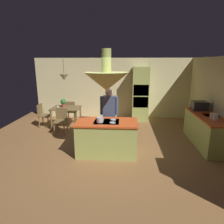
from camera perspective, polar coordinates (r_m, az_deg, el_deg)
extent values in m
plane|color=olive|center=(5.62, -1.30, -10.93)|extent=(8.16, 8.16, 0.00)
cube|color=beige|center=(8.60, 0.63, 6.84)|extent=(6.80, 0.10, 2.55)
cube|color=#A8B259|center=(5.27, -1.51, -7.63)|extent=(1.54, 0.82, 0.86)
cube|color=#D14C1E|center=(5.12, -1.55, -2.95)|extent=(1.60, 0.88, 0.04)
cube|color=black|center=(5.11, -1.55, -2.79)|extent=(0.64, 0.52, 0.01)
cylinder|color=#B2B2B7|center=(5.00, -3.51, -3.02)|extent=(0.15, 0.15, 0.02)
cylinder|color=#B2B2B7|center=(4.97, 0.16, -3.10)|extent=(0.15, 0.15, 0.02)
cylinder|color=#B2B2B7|center=(5.25, -3.16, -2.17)|extent=(0.15, 0.15, 0.02)
cylinder|color=#B2B2B7|center=(5.22, 0.33, -2.24)|extent=(0.15, 0.15, 0.02)
cube|color=#A8B259|center=(6.46, 25.28, -4.85)|extent=(0.62, 2.09, 0.86)
cube|color=#D14C1E|center=(6.33, 25.71, -0.99)|extent=(0.66, 2.13, 0.04)
cube|color=#B2B2B7|center=(6.41, 26.93, -1.52)|extent=(0.48, 0.36, 0.16)
cube|color=#A8B259|center=(8.24, 8.17, 5.11)|extent=(0.66, 0.62, 2.19)
cube|color=black|center=(7.93, 8.37, 6.23)|extent=(0.60, 0.04, 0.44)
cube|color=black|center=(8.01, 8.25, 2.83)|extent=(0.60, 0.04, 0.44)
cube|color=brown|center=(7.47, -13.16, 1.14)|extent=(1.03, 0.82, 0.04)
cylinder|color=brown|center=(7.40, -17.13, -2.32)|extent=(0.06, 0.06, 0.72)
cylinder|color=brown|center=(7.13, -10.27, -2.52)|extent=(0.06, 0.06, 0.72)
cylinder|color=brown|center=(8.03, -15.41, -0.90)|extent=(0.06, 0.06, 0.72)
cylinder|color=brown|center=(7.78, -9.06, -1.03)|extent=(0.06, 0.06, 0.72)
cylinder|color=tan|center=(5.94, -1.67, -5.24)|extent=(0.14, 0.14, 0.82)
cylinder|color=tan|center=(5.93, 0.07, -5.28)|extent=(0.14, 0.14, 0.82)
cube|color=#3F4C66|center=(5.73, -0.83, 1.56)|extent=(0.36, 0.22, 0.63)
cylinder|color=#3F4C66|center=(5.75, -3.02, 1.90)|extent=(0.09, 0.09, 0.54)
cylinder|color=#3F4C66|center=(5.71, 1.37, 1.84)|extent=(0.09, 0.09, 0.54)
sphere|color=tan|center=(5.65, -0.84, 5.66)|extent=(0.22, 0.22, 0.22)
cone|color=#A8B259|center=(4.91, -1.63, 8.78)|extent=(1.10, 1.10, 0.45)
cylinder|color=#A8B259|center=(4.88, -1.67, 14.63)|extent=(0.24, 0.24, 0.55)
cone|color=beige|center=(7.31, -13.66, 9.72)|extent=(0.32, 0.32, 0.22)
cylinder|color=black|center=(7.29, -13.86, 12.93)|extent=(0.01, 0.01, 0.60)
cube|color=brown|center=(6.90, -14.68, -2.64)|extent=(0.40, 0.40, 0.04)
cube|color=brown|center=(7.00, -14.34, -0.49)|extent=(0.40, 0.04, 0.42)
cylinder|color=brown|center=(6.87, -16.35, -4.81)|extent=(0.04, 0.04, 0.43)
cylinder|color=brown|center=(6.76, -13.63, -4.93)|extent=(0.04, 0.04, 0.43)
cylinder|color=brown|center=(7.17, -15.44, -3.93)|extent=(0.04, 0.04, 0.43)
cylinder|color=brown|center=(7.07, -12.83, -4.03)|extent=(0.04, 0.04, 0.43)
cube|color=brown|center=(8.21, -11.64, 0.24)|extent=(0.40, 0.40, 0.04)
cube|color=brown|center=(7.99, -12.05, 1.45)|extent=(0.40, 0.04, 0.42)
cylinder|color=brown|center=(8.38, -10.14, -0.99)|extent=(0.04, 0.04, 0.43)
cylinder|color=brown|center=(8.47, -12.38, -0.94)|extent=(0.04, 0.04, 0.43)
cylinder|color=brown|center=(8.06, -10.71, -1.63)|extent=(0.04, 0.04, 0.43)
cylinder|color=brown|center=(8.15, -13.02, -1.57)|extent=(0.04, 0.04, 0.43)
cube|color=brown|center=(7.82, -18.76, -0.95)|extent=(0.40, 0.40, 0.04)
cube|color=brown|center=(7.84, -20.11, 0.64)|extent=(0.04, 0.40, 0.42)
cylinder|color=brown|center=(7.66, -17.92, -2.93)|extent=(0.04, 0.04, 0.43)
cylinder|color=brown|center=(7.97, -17.05, -2.21)|extent=(0.04, 0.04, 0.43)
cylinder|color=brown|center=(7.79, -20.25, -2.84)|extent=(0.04, 0.04, 0.43)
cylinder|color=brown|center=(8.09, -19.30, -2.14)|extent=(0.04, 0.04, 0.43)
cylinder|color=#99382D|center=(7.56, -13.82, 1.87)|extent=(0.14, 0.14, 0.12)
sphere|color=#2D722D|center=(7.53, -13.88, 2.91)|extent=(0.20, 0.20, 0.20)
cylinder|color=white|center=(7.34, -15.32, 1.28)|extent=(0.07, 0.07, 0.09)
cylinder|color=silver|center=(5.84, 27.68, -1.30)|extent=(0.13, 0.13, 0.18)
cylinder|color=#E0B78C|center=(6.01, 26.99, -0.98)|extent=(0.13, 0.13, 0.15)
cube|color=#232326|center=(6.87, 23.95, 1.68)|extent=(0.46, 0.36, 0.28)
cylinder|color=#B2B2B7|center=(4.98, -3.52, -2.25)|extent=(0.18, 0.18, 0.12)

